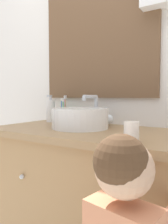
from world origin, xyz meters
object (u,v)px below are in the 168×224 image
(sink_basin, at_px, (81,118))
(drinking_cup, at_px, (131,132))
(toothbrush_holder, at_px, (64,115))
(soap_dispenser, at_px, (51,111))

(sink_basin, bearing_deg, drinking_cup, -30.54)
(sink_basin, height_order, drinking_cup, sink_basin)
(sink_basin, distance_m, toothbrush_holder, 0.33)
(sink_basin, height_order, toothbrush_holder, same)
(toothbrush_holder, distance_m, drinking_cup, 0.78)
(toothbrush_holder, height_order, soap_dispenser, soap_dispenser)
(toothbrush_holder, bearing_deg, sink_basin, -34.78)
(sink_basin, xyz_separation_m, toothbrush_holder, (-0.27, 0.19, -0.01))
(soap_dispenser, distance_m, drinking_cup, 0.85)
(soap_dispenser, xyz_separation_m, drinking_cup, (0.75, -0.38, -0.04))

